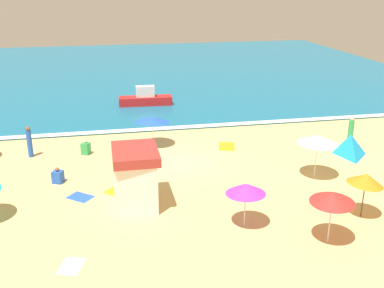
# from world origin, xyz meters

# --- Properties ---
(ground_plane) EXTENTS (60.00, 60.00, 0.00)m
(ground_plane) POSITION_xyz_m (0.00, 0.00, 0.00)
(ground_plane) COLOR #D8B775
(ocean_water) EXTENTS (60.00, 44.00, 0.10)m
(ocean_water) POSITION_xyz_m (0.00, 28.00, 0.05)
(ocean_water) COLOR #146B93
(ocean_water) RESTS_ON ground_plane
(wave_breaker_foam) EXTENTS (57.00, 0.70, 0.01)m
(wave_breaker_foam) POSITION_xyz_m (0.00, 6.30, 0.10)
(wave_breaker_foam) COLOR white
(wave_breaker_foam) RESTS_ON ocean_water
(lifeguard_cabana) EXTENTS (2.05, 2.68, 2.67)m
(lifeguard_cabana) POSITION_xyz_m (-2.72, -4.35, 1.37)
(lifeguard_cabana) COLOR white
(lifeguard_cabana) RESTS_ON ground_plane
(beach_umbrella_4) EXTENTS (2.46, 2.46, 2.23)m
(beach_umbrella_4) POSITION_xyz_m (4.38, -9.11, 1.97)
(beach_umbrella_4) COLOR silver
(beach_umbrella_4) RESTS_ON ground_plane
(beach_umbrella_5) EXTENTS (2.10, 2.11, 1.97)m
(beach_umbrella_5) POSITION_xyz_m (1.53, -7.24, 1.71)
(beach_umbrella_5) COLOR silver
(beach_umbrella_5) RESTS_ON ground_plane
(beach_umbrella_6) EXTENTS (1.65, 1.61, 2.10)m
(beach_umbrella_6) POSITION_xyz_m (6.78, -7.47, 1.78)
(beach_umbrella_6) COLOR #4C3823
(beach_umbrella_6) RESTS_ON ground_plane
(beach_umbrella_7) EXTENTS (3.00, 3.00, 1.96)m
(beach_umbrella_7) POSITION_xyz_m (-1.11, 3.28, 1.70)
(beach_umbrella_7) COLOR silver
(beach_umbrella_7) RESTS_ON ground_plane
(beach_umbrella_8) EXTENTS (2.12, 2.11, 2.32)m
(beach_umbrella_8) POSITION_xyz_m (6.64, -3.17, 2.08)
(beach_umbrella_8) COLOR silver
(beach_umbrella_8) RESTS_ON ground_plane
(beach_tent) EXTENTS (2.01, 2.68, 1.20)m
(beach_tent) POSITION_xyz_m (10.20, -0.36, 0.60)
(beach_tent) COLOR #1999D8
(beach_tent) RESTS_ON ground_plane
(beachgoer_0) EXTENTS (0.32, 0.32, 1.86)m
(beachgoer_0) POSITION_xyz_m (-8.33, 2.76, 0.91)
(beachgoer_0) COLOR blue
(beachgoer_0) RESTS_ON ground_plane
(beachgoer_1) EXTENTS (0.60, 0.60, 0.92)m
(beachgoer_1) POSITION_xyz_m (-5.18, 2.56, 0.39)
(beachgoer_1) COLOR green
(beachgoer_1) RESTS_ON ground_plane
(beachgoer_2) EXTENTS (0.63, 0.63, 0.83)m
(beachgoer_2) POSITION_xyz_m (-6.48, -1.26, 0.34)
(beachgoer_2) COLOR blue
(beachgoer_2) RESTS_ON ground_plane
(beachgoer_3) EXTENTS (0.48, 0.48, 1.55)m
(beachgoer_3) POSITION_xyz_m (11.45, 1.77, 0.72)
(beachgoer_3) COLOR green
(beachgoer_3) RESTS_ON ground_plane
(beach_towel_0) EXTENTS (1.42, 1.37, 0.01)m
(beach_towel_0) POSITION_xyz_m (-5.33, -3.20, 0.01)
(beach_towel_0) COLOR blue
(beach_towel_0) RESTS_ON ground_plane
(beach_towel_1) EXTENTS (1.23, 1.21, 0.01)m
(beach_towel_1) POSITION_xyz_m (-3.68, -2.79, 0.01)
(beach_towel_1) COLOR orange
(beach_towel_1) RESTS_ON ground_plane
(beach_towel_2) EXTENTS (1.22, 1.45, 0.01)m
(beach_towel_2) POSITION_xyz_m (6.39, -5.63, 0.01)
(beach_towel_2) COLOR green
(beach_towel_2) RESTS_ON ground_plane
(beach_towel_3) EXTENTS (1.34, 1.76, 0.01)m
(beach_towel_3) POSITION_xyz_m (3.36, 2.20, 0.01)
(beach_towel_3) COLOR orange
(beach_towel_3) RESTS_ON ground_plane
(beach_towel_4) EXTENTS (1.08, 1.27, 0.01)m
(beach_towel_4) POSITION_xyz_m (-5.47, -8.81, 0.01)
(beach_towel_4) COLOR white
(beach_towel_4) RESTS_ON ground_plane
(small_boat_0) EXTENTS (4.34, 1.34, 1.56)m
(small_boat_0) POSITION_xyz_m (-0.62, 12.78, 0.61)
(small_boat_0) COLOR red
(small_boat_0) RESTS_ON ocean_water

